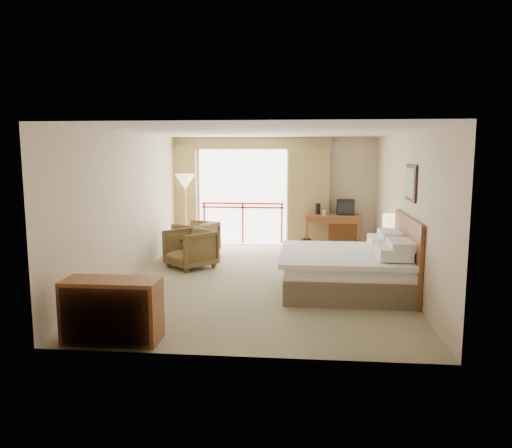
# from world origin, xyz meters

# --- Properties ---
(floor) EXTENTS (7.00, 7.00, 0.00)m
(floor) POSITION_xyz_m (0.00, 0.00, 0.00)
(floor) COLOR #877E5B
(floor) RESTS_ON ground
(ceiling) EXTENTS (7.00, 7.00, 0.00)m
(ceiling) POSITION_xyz_m (0.00, 0.00, 2.70)
(ceiling) COLOR white
(ceiling) RESTS_ON wall_back
(wall_back) EXTENTS (5.00, 0.00, 5.00)m
(wall_back) POSITION_xyz_m (0.00, 3.50, 1.35)
(wall_back) COLOR beige
(wall_back) RESTS_ON ground
(wall_front) EXTENTS (5.00, 0.00, 5.00)m
(wall_front) POSITION_xyz_m (0.00, -3.50, 1.35)
(wall_front) COLOR beige
(wall_front) RESTS_ON ground
(wall_left) EXTENTS (0.00, 7.00, 7.00)m
(wall_left) POSITION_xyz_m (-2.50, 0.00, 1.35)
(wall_left) COLOR beige
(wall_left) RESTS_ON ground
(wall_right) EXTENTS (0.00, 7.00, 7.00)m
(wall_right) POSITION_xyz_m (2.50, 0.00, 1.35)
(wall_right) COLOR beige
(wall_right) RESTS_ON ground
(balcony_door) EXTENTS (2.40, 0.00, 2.40)m
(balcony_door) POSITION_xyz_m (-0.80, 3.48, 1.20)
(balcony_door) COLOR white
(balcony_door) RESTS_ON wall_back
(balcony_railing) EXTENTS (2.09, 0.03, 1.02)m
(balcony_railing) POSITION_xyz_m (-0.80, 3.46, 0.81)
(balcony_railing) COLOR red
(balcony_railing) RESTS_ON wall_back
(curtain_left) EXTENTS (1.00, 0.26, 2.50)m
(curtain_left) POSITION_xyz_m (-2.45, 3.35, 1.25)
(curtain_left) COLOR olive
(curtain_left) RESTS_ON wall_back
(curtain_right) EXTENTS (1.00, 0.26, 2.50)m
(curtain_right) POSITION_xyz_m (0.85, 3.35, 1.25)
(curtain_right) COLOR olive
(curtain_right) RESTS_ON wall_back
(valance) EXTENTS (4.40, 0.22, 0.28)m
(valance) POSITION_xyz_m (-0.80, 3.38, 2.55)
(valance) COLOR olive
(valance) RESTS_ON wall_back
(hvac_vent) EXTENTS (0.50, 0.04, 0.50)m
(hvac_vent) POSITION_xyz_m (1.30, 3.47, 2.35)
(hvac_vent) COLOR silver
(hvac_vent) RESTS_ON wall_back
(bed) EXTENTS (2.13, 2.06, 0.97)m
(bed) POSITION_xyz_m (1.50, -0.60, 0.38)
(bed) COLOR brown
(bed) RESTS_ON floor
(headboard) EXTENTS (0.06, 2.10, 1.30)m
(headboard) POSITION_xyz_m (2.46, -0.60, 0.65)
(headboard) COLOR brown
(headboard) RESTS_ON wall_right
(framed_art) EXTENTS (0.04, 0.72, 0.60)m
(framed_art) POSITION_xyz_m (2.47, -0.60, 1.85)
(framed_art) COLOR black
(framed_art) RESTS_ON wall_right
(nightstand) EXTENTS (0.44, 0.51, 0.60)m
(nightstand) POSITION_xyz_m (2.42, 0.79, 0.30)
(nightstand) COLOR brown
(nightstand) RESTS_ON floor
(table_lamp) EXTENTS (0.30, 0.30, 0.53)m
(table_lamp) POSITION_xyz_m (2.42, 0.84, 1.01)
(table_lamp) COLOR tan
(table_lamp) RESTS_ON nightstand
(phone) EXTENTS (0.17, 0.14, 0.07)m
(phone) POSITION_xyz_m (2.37, 0.64, 0.63)
(phone) COLOR black
(phone) RESTS_ON nightstand
(desk) EXTENTS (1.31, 0.64, 0.86)m
(desk) POSITION_xyz_m (1.42, 3.05, 0.67)
(desk) COLOR brown
(desk) RESTS_ON floor
(tv) EXTENTS (0.40, 0.32, 0.37)m
(tv) POSITION_xyz_m (1.72, 2.98, 1.04)
(tv) COLOR black
(tv) RESTS_ON desk
(coffee_maker) EXTENTS (0.15, 0.15, 0.27)m
(coffee_maker) POSITION_xyz_m (1.07, 2.99, 0.99)
(coffee_maker) COLOR black
(coffee_maker) RESTS_ON desk
(cup) EXTENTS (0.10, 0.10, 0.11)m
(cup) POSITION_xyz_m (1.22, 2.94, 0.91)
(cup) COLOR white
(cup) RESTS_ON desk
(wastebasket) EXTENTS (0.31, 0.31, 0.30)m
(wastebasket) POSITION_xyz_m (0.80, 2.75, 0.15)
(wastebasket) COLOR black
(wastebasket) RESTS_ON floor
(armchair_far) EXTENTS (1.08, 1.07, 0.76)m
(armchair_far) POSITION_xyz_m (-1.72, 2.12, 0.00)
(armchair_far) COLOR #4D3C1F
(armchair_far) RESTS_ON floor
(armchair_near) EXTENTS (1.21, 1.21, 0.79)m
(armchair_near) POSITION_xyz_m (-1.56, 0.82, 0.00)
(armchair_near) COLOR #4D3C1F
(armchair_near) RESTS_ON floor
(side_table) EXTENTS (0.48, 0.48, 0.53)m
(side_table) POSITION_xyz_m (-1.90, 1.28, 0.36)
(side_table) COLOR black
(side_table) RESTS_ON floor
(book) EXTENTS (0.27, 0.28, 0.02)m
(book) POSITION_xyz_m (-1.90, 1.28, 0.53)
(book) COLOR white
(book) RESTS_ON side_table
(floor_lamp) EXTENTS (0.46, 0.46, 1.81)m
(floor_lamp) POSITION_xyz_m (-2.11, 2.77, 1.56)
(floor_lamp) COLOR tan
(floor_lamp) RESTS_ON floor
(dresser) EXTENTS (1.19, 0.51, 0.80)m
(dresser) POSITION_xyz_m (-1.64, -3.17, 0.40)
(dresser) COLOR brown
(dresser) RESTS_ON floor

